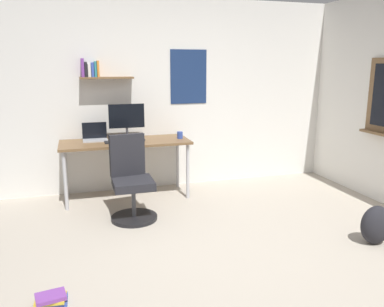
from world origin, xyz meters
The scene contains 11 objects.
ground_plane centered at (0.00, 0.00, 0.00)m, with size 5.20×5.20×0.00m, color #ADA393.
wall_back centered at (-0.01, 2.45, 1.30)m, with size 5.00×0.30×2.60m.
desk centered at (-0.66, 2.05, 0.69)m, with size 1.64×0.65×0.76m.
office_chair centered at (-0.70, 1.31, 0.41)m, with size 0.52×0.52×0.95m.
laptop centered at (-1.03, 2.20, 0.81)m, with size 0.31×0.21×0.23m.
monitor_primary centered at (-0.62, 2.15, 1.03)m, with size 0.46×0.17×0.46m.
keyboard centered at (-0.75, 1.96, 0.77)m, with size 0.37×0.13×0.02m, color black.
computer_mouse centered at (-0.47, 1.96, 0.77)m, with size 0.10×0.06×0.03m, color #262628.
coffee_mug centered at (0.06, 2.01, 0.80)m, with size 0.08×0.08×0.09m, color #334CA5.
backpack centered at (1.48, -0.04, 0.19)m, with size 0.32×0.22×0.39m, color #232328.
book_stack_on_floor centered at (-1.51, -0.19, 0.04)m, with size 0.23×0.19×0.09m.
Camera 1 is at (-1.26, -2.93, 1.72)m, focal length 36.60 mm.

